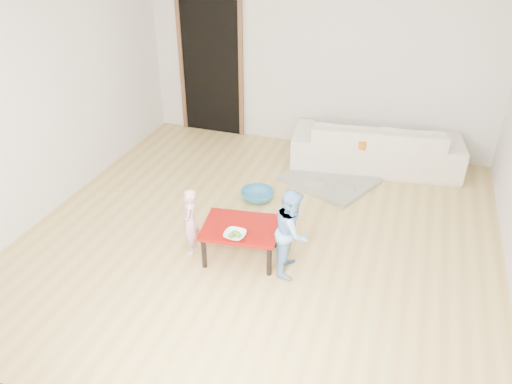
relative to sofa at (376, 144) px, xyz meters
The scene contains 13 objects.
floor 2.29m from the sofa, 115.11° to the right, with size 5.00×5.00×0.01m, color tan.
back_wall 1.44m from the sofa, 154.90° to the left, with size 5.00×0.02×2.60m, color silver.
left_wall 4.14m from the sofa, 149.36° to the right, with size 0.02×5.00×2.60m, color silver.
doorway 2.69m from the sofa, behind, with size 1.02×0.08×2.11m, color brown, non-canonical shape.
sofa is the anchor object (origin of this frame).
cushion 0.40m from the sofa, 136.96° to the right, with size 0.43×0.38×0.12m, color #CA6516.
red_table 2.70m from the sofa, 112.61° to the right, with size 0.75×0.56×0.38m, color maroon, non-canonical shape.
bowl 2.88m from the sofa, 110.90° to the right, with size 0.21×0.21×0.05m, color white.
broccoli 2.88m from the sofa, 110.90° to the right, with size 0.12×0.12×0.06m, color #2D5919, non-canonical shape.
child_pink 3.01m from the sofa, 121.27° to the right, with size 0.27×0.18×0.73m, color #DC6490.
child_blue 2.57m from the sofa, 101.36° to the right, with size 0.44×0.34×0.90m, color #60B4DF.
basin 1.87m from the sofa, 131.91° to the right, with size 0.40×0.40×0.13m, color teal.
blanket 0.87m from the sofa, 126.93° to the right, with size 1.05×0.88×0.05m, color #9A9888, non-canonical shape.
Camera 1 is at (1.37, -4.28, 3.19)m, focal length 35.00 mm.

